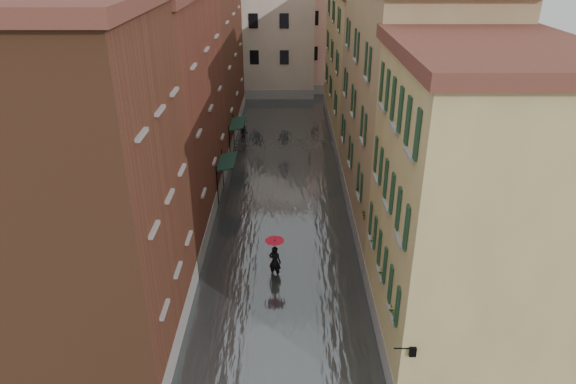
{
  "coord_description": "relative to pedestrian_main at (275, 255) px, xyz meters",
  "views": [
    {
      "loc": [
        0.33,
        -18.6,
        14.82
      ],
      "look_at": [
        0.35,
        5.7,
        3.0
      ],
      "focal_mm": 32.0,
      "sensor_mm": 36.0,
      "label": 1
    }
  ],
  "objects": [
    {
      "name": "building_right_near",
      "position": [
        7.29,
        -4.33,
        4.51
      ],
      "size": [
        6.0,
        8.0,
        11.5
      ],
      "primitive_type": "cube",
      "color": "#A08C52",
      "rests_on": "ground"
    },
    {
      "name": "building_left_far",
      "position": [
        -6.71,
        21.67,
        5.76
      ],
      "size": [
        6.0,
        16.0,
        14.0
      ],
      "primitive_type": "cube",
      "color": "brown",
      "rests_on": "ground"
    },
    {
      "name": "awning_far",
      "position": [
        -3.19,
        16.19,
        1.23
      ],
      "size": [
        1.09,
        3.13,
        2.8
      ],
      "color": "#153126",
      "rests_on": "ground"
    },
    {
      "name": "window_planters",
      "position": [
        4.41,
        -1.95,
        2.27
      ],
      "size": [
        0.59,
        10.53,
        0.84
      ],
      "color": "brown",
      "rests_on": "ground"
    },
    {
      "name": "building_right_mid",
      "position": [
        7.29,
        6.67,
        5.26
      ],
      "size": [
        6.0,
        14.0,
        13.0
      ],
      "primitive_type": "cube",
      "color": "#9E895F",
      "rests_on": "ground"
    },
    {
      "name": "awning_near",
      "position": [
        -3.19,
        8.7,
        1.22
      ],
      "size": [
        1.09,
        2.82,
        2.8
      ],
      "color": "#153126",
      "rests_on": "ground"
    },
    {
      "name": "building_right_far",
      "position": [
        7.29,
        21.67,
        4.51
      ],
      "size": [
        6.0,
        16.0,
        11.5
      ],
      "primitive_type": "cube",
      "color": "#A08C52",
      "rests_on": "ground"
    },
    {
      "name": "building_left_mid",
      "position": [
        -6.71,
        6.67,
        5.01
      ],
      "size": [
        6.0,
        14.0,
        12.5
      ],
      "primitive_type": "cube",
      "color": "#5E2B1D",
      "rests_on": "ground"
    },
    {
      "name": "pedestrian_far",
      "position": [
        -2.99,
        19.04,
        -0.53
      ],
      "size": [
        0.79,
        0.67,
        1.42
      ],
      "primitive_type": "imported",
      "rotation": [
        0.0,
        0.0,
        -0.22
      ],
      "color": "black",
      "rests_on": "ground"
    },
    {
      "name": "building_left_near",
      "position": [
        -6.71,
        -4.33,
        5.26
      ],
      "size": [
        6.0,
        8.0,
        13.0
      ],
      "primitive_type": "cube",
      "color": "brown",
      "rests_on": "ground"
    },
    {
      "name": "wall_lantern",
      "position": [
        4.62,
        -8.33,
        1.76
      ],
      "size": [
        0.71,
        0.22,
        0.35
      ],
      "color": "black",
      "rests_on": "ground"
    },
    {
      "name": "floodwater",
      "position": [
        0.29,
        10.67,
        -1.14
      ],
      "size": [
        10.0,
        60.0,
        0.2
      ],
      "primitive_type": "cube",
      "color": "#464B4D",
      "rests_on": "ground"
    },
    {
      "name": "ground",
      "position": [
        0.29,
        -2.33,
        -1.24
      ],
      "size": [
        120.0,
        120.0,
        0.0
      ],
      "primitive_type": "plane",
      "color": "#505053",
      "rests_on": "ground"
    },
    {
      "name": "pedestrian_main",
      "position": [
        0.0,
        0.0,
        0.0
      ],
      "size": [
        0.95,
        0.95,
        2.06
      ],
      "color": "black",
      "rests_on": "ground"
    },
    {
      "name": "building_end_pink",
      "position": [
        6.29,
        37.67,
        4.76
      ],
      "size": [
        10.0,
        9.0,
        12.0
      ],
      "primitive_type": "cube",
      "color": "#CEA291",
      "rests_on": "ground"
    },
    {
      "name": "building_end_cream",
      "position": [
        -2.71,
        35.67,
        5.26
      ],
      "size": [
        12.0,
        9.0,
        13.0
      ],
      "primitive_type": "cube",
      "color": "beige",
      "rests_on": "ground"
    }
  ]
}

